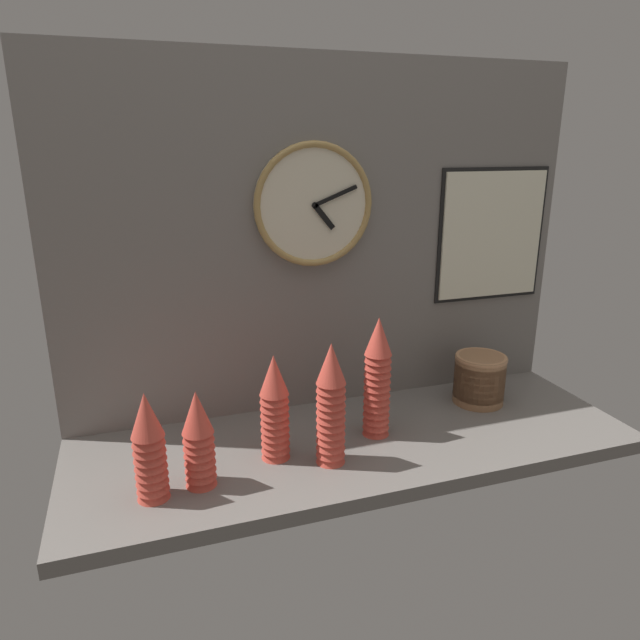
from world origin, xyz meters
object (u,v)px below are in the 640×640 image
Objects in this scene: wall_clock at (314,205)px; menu_board at (492,235)px; cup_stack_far_left at (149,447)px; bowl_stack_far_right at (479,378)px; cup_stack_center_right at (377,377)px; cup_stack_center_left at (275,408)px; cup_stack_center at (331,404)px; cup_stack_left at (199,439)px.

wall_clock is 62.94cm from menu_board.
wall_clock is 0.83× the size of menu_board.
menu_board is at bearing 17.75° from cup_stack_far_left.
cup_stack_center_right is at bearing -167.76° from bowl_stack_far_right.
cup_stack_far_left is at bearing -165.00° from cup_stack_center_left.
cup_stack_center_left is at bearing -126.16° from wall_clock.
cup_stack_center_left is 14.99cm from cup_stack_center.
cup_stack_center_left is 0.83× the size of cup_stack_center_right.
bowl_stack_far_right is 76.64cm from wall_clock.
cup_stack_far_left reaches higher than cup_stack_left.
cup_stack_far_left is 125.10cm from menu_board.
cup_stack_left is at bearing 179.89° from cup_stack_center.
cup_stack_center_right is at bearing -64.42° from wall_clock.
bowl_stack_far_right is at bearing 12.24° from cup_stack_center_right.
cup_stack_center_right is 20.41cm from cup_stack_center.
cup_stack_center is 0.93× the size of wall_clock.
cup_stack_center is at bearing -148.93° from cup_stack_center_right.
cup_stack_far_left is at bearing -145.56° from wall_clock.
wall_clock is (40.22, 33.55, 51.00)cm from cup_stack_left.
bowl_stack_far_right is at bearing 11.84° from cup_stack_left.
menu_board is (50.74, 23.98, 34.00)cm from cup_stack_center_right.
menu_board is (61.80, 0.89, -11.90)cm from wall_clock.
wall_clock is at bearing 34.44° from cup_stack_far_left.
bowl_stack_far_right is at bearing -15.68° from wall_clock.
cup_stack_center_left is 0.82× the size of wall_clock.
bowl_stack_far_right is (102.92, 21.07, -5.19)cm from cup_stack_far_left.
cup_stack_center_left reaches higher than cup_stack_far_left.
menu_board is at bearing 55.30° from bowl_stack_far_right.
cup_stack_center_right is 1.06× the size of cup_stack_center.
cup_stack_far_left is 1.65× the size of bowl_stack_far_right.
cup_stack_center is at bearing -27.08° from cup_stack_center_left.
cup_stack_far_left is at bearing -168.43° from bowl_stack_far_right.
wall_clock reaches higher than cup_stack_center_left.
cup_stack_center_right is at bearing 6.99° from cup_stack_center_left.
cup_stack_left is 0.70× the size of wall_clock.
wall_clock is at bearing 164.32° from bowl_stack_far_right.
cup_stack_center is (13.22, -6.76, 2.04)cm from cup_stack_center_left.
menu_board is (68.20, 34.50, 35.02)cm from cup_stack_center.
cup_stack_left reaches higher than bowl_stack_far_right.
bowl_stack_far_right is (91.45, 19.17, -4.17)cm from cup_stack_left.
cup_stack_center_right is 52.55cm from wall_clock.
cup_stack_far_left is at bearing -162.25° from menu_board.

